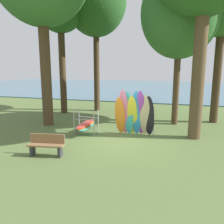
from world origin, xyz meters
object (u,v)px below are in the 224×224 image
Objects in this scene: tree_far_right_back at (180,13)px; board_storage_rack at (86,125)px; leaning_board_pile at (134,114)px; park_bench at (47,145)px; tree_far_left_back at (96,1)px; tree_deep_back at (60,4)px.

board_storage_rack is (-4.35, -3.42, -5.91)m from tree_far_right_back.
leaning_board_pile is 4.68m from park_bench.
leaning_board_pile is 1.62× the size of park_bench.
tree_far_left_back is 5.11× the size of board_storage_rack.
park_bench is at bearing -125.82° from leaning_board_pile.
tree_deep_back reaches higher than board_storage_rack.
board_storage_rack is at bearing -141.83° from tree_far_right_back.
board_storage_rack is at bearing 85.62° from park_bench.
tree_deep_back is 6.93× the size of park_bench.
leaning_board_pile is at bearing -122.28° from tree_far_right_back.
leaning_board_pile is at bearing 9.76° from board_storage_rack.
tree_deep_back is at bearing 114.10° from park_bench.
tree_far_right_back is (6.10, -2.83, -1.83)m from tree_far_left_back.
tree_far_left_back reaches higher than park_bench.
leaning_board_pile is at bearing 54.18° from park_bench.
board_storage_rack is at bearing -170.24° from leaning_board_pile.
park_bench is at bearing -94.38° from board_storage_rack.
tree_far_right_back reaches higher than park_bench.
tree_deep_back reaches higher than tree_far_right_back.
tree_far_right_back is at bearing 57.72° from leaning_board_pile.
leaning_board_pile is at bearing -54.19° from tree_far_left_back.
tree_far_left_back is 4.64× the size of leaning_board_pile.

